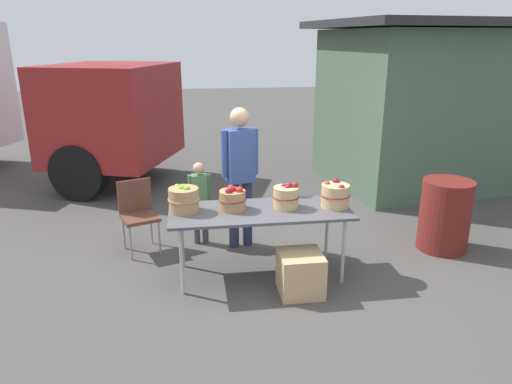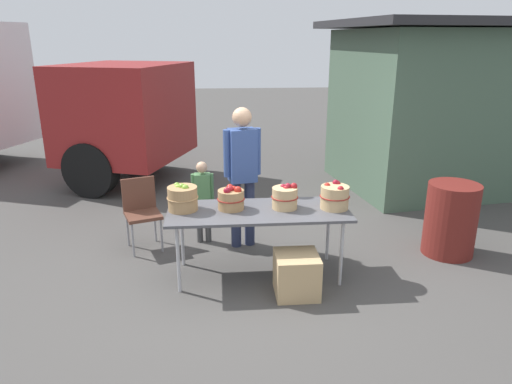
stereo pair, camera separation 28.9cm
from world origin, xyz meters
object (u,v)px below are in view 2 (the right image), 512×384
at_px(apple_basket_red_0, 231,198).
at_px(trash_barrel, 451,219).
at_px(market_table, 258,214).
at_px(child_customer, 203,196).
at_px(apple_basket_red_1, 285,197).
at_px(vendor_adult, 242,167).
at_px(produce_crate, 297,274).
at_px(apple_basket_green_0, 183,198).
at_px(apple_basket_red_2, 335,197).
at_px(folding_chair, 141,208).

bearing_deg(apple_basket_red_0, trash_barrel, 6.30).
relative_size(market_table, child_customer, 1.82).
relative_size(apple_basket_red_1, vendor_adult, 0.17).
relative_size(market_table, produce_crate, 4.42).
xyz_separation_m(apple_basket_red_1, trash_barrel, (2.02, 0.31, -0.44)).
height_order(apple_basket_green_0, vendor_adult, vendor_adult).
height_order(apple_basket_red_0, vendor_adult, vendor_adult).
bearing_deg(produce_crate, apple_basket_red_2, 43.16).
xyz_separation_m(apple_basket_red_2, child_customer, (-1.41, 0.93, -0.26)).
relative_size(folding_chair, trash_barrel, 0.99).
bearing_deg(apple_basket_red_1, apple_basket_red_0, 177.71).
height_order(market_table, child_customer, child_customer).
distance_m(apple_basket_red_0, apple_basket_red_1, 0.57).
relative_size(apple_basket_red_0, vendor_adult, 0.17).
xyz_separation_m(market_table, produce_crate, (0.35, -0.44, -0.49)).
height_order(apple_basket_red_0, produce_crate, apple_basket_red_0).
bearing_deg(apple_basket_green_0, apple_basket_red_1, -1.84).
xyz_separation_m(apple_basket_red_0, vendor_adult, (0.16, 0.72, 0.14)).
distance_m(apple_basket_red_0, child_customer, 0.96).
distance_m(market_table, child_customer, 1.11).
xyz_separation_m(apple_basket_red_1, apple_basket_red_2, (0.52, -0.05, 0.01)).
height_order(apple_basket_red_0, trash_barrel, apple_basket_red_0).
distance_m(market_table, apple_basket_green_0, 0.81).
distance_m(apple_basket_red_1, child_customer, 1.28).
bearing_deg(apple_basket_red_0, market_table, -11.85).
bearing_deg(folding_chair, produce_crate, -56.84).
distance_m(apple_basket_green_0, apple_basket_red_1, 1.07).
height_order(market_table, trash_barrel, trash_barrel).
bearing_deg(apple_basket_red_1, folding_chair, 153.91).
distance_m(apple_basket_red_0, apple_basket_red_2, 1.09).
bearing_deg(apple_basket_red_1, apple_basket_red_2, -5.07).
bearing_deg(apple_basket_green_0, apple_basket_red_2, -2.90).
bearing_deg(apple_basket_green_0, child_customer, 78.09).
bearing_deg(apple_basket_green_0, folding_chair, 126.26).
distance_m(child_customer, folding_chair, 0.75).
relative_size(apple_basket_red_1, child_customer, 0.27).
bearing_deg(vendor_adult, produce_crate, 98.59).
bearing_deg(apple_basket_green_0, vendor_adult, 46.92).
bearing_deg(apple_basket_red_0, apple_basket_red_2, -3.62).
bearing_deg(trash_barrel, apple_basket_red_1, -171.32).
relative_size(vendor_adult, produce_crate, 3.99).
bearing_deg(market_table, folding_chair, 148.19).
relative_size(apple_basket_red_0, trash_barrel, 0.34).
height_order(apple_basket_red_1, produce_crate, apple_basket_red_1).
bearing_deg(vendor_adult, market_table, 86.48).
bearing_deg(child_customer, market_table, 123.49).
relative_size(child_customer, trash_barrel, 1.21).
bearing_deg(apple_basket_red_0, vendor_adult, 77.47).
xyz_separation_m(apple_basket_red_1, child_customer, (-0.89, 0.89, -0.26)).
bearing_deg(produce_crate, vendor_adult, 110.97).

